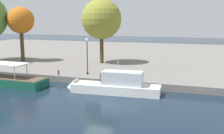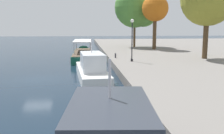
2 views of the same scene
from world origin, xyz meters
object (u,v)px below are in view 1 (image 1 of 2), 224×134
Objects in this scene: tree_2 at (102,18)px; lamp_post at (87,52)px; mooring_bollard_0 at (59,72)px; motor_yacht_1 at (112,87)px; tree_0 at (21,21)px.

lamp_post is at bearing -81.13° from tree_2.
tree_2 is at bearing 98.87° from lamp_post.
tree_2 is at bearing 79.44° from mooring_bollard_0.
tree_2 reaches higher than motor_yacht_1.
mooring_bollard_0 is (-8.65, 3.40, 0.45)m from motor_yacht_1.
tree_2 is (14.06, 2.66, 0.44)m from tree_0.
mooring_bollard_0 is 0.06× the size of tree_2.
motor_yacht_1 is 2.25× the size of lamp_post.
lamp_post is at bearing -23.91° from tree_0.
motor_yacht_1 is at bearing -65.46° from tree_2.
lamp_post is (-5.10, 4.88, 3.11)m from motor_yacht_1.
mooring_bollard_0 is at bearing -25.77° from motor_yacht_1.
tree_2 is (-1.49, 9.56, 4.50)m from lamp_post.
tree_2 is at bearing -69.78° from motor_yacht_1.
tree_2 is at bearing 10.72° from tree_0.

